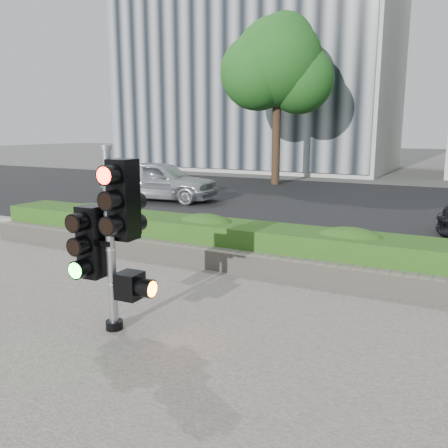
{
  "coord_description": "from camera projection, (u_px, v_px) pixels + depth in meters",
  "views": [
    {
      "loc": [
        3.16,
        -5.06,
        2.4
      ],
      "look_at": [
        0.2,
        0.6,
        1.12
      ],
      "focal_mm": 38.0,
      "sensor_mm": 36.0,
      "label": 1
    }
  ],
  "objects": [
    {
      "name": "traffic_signal",
      "position": [
        114.0,
        230.0,
        5.51
      ],
      "size": [
        0.76,
        0.56,
        2.2
      ],
      "rotation": [
        0.0,
        0.0,
        0.03
      ],
      "color": "black",
      "rests_on": "sidewalk"
    },
    {
      "name": "hedge",
      "position": [
        264.0,
        245.0,
        8.44
      ],
      "size": [
        12.0,
        1.0,
        0.68
      ],
      "primitive_type": "cube",
      "color": "#4C8F2C",
      "rests_on": "sidewalk"
    },
    {
      "name": "ground",
      "position": [
        190.0,
        313.0,
        6.3
      ],
      "size": [
        120.0,
        120.0,
        0.0
      ],
      "primitive_type": "plane",
      "color": "#51514C",
      "rests_on": "ground"
    },
    {
      "name": "stone_wall",
      "position": [
        249.0,
        263.0,
        7.91
      ],
      "size": [
        12.0,
        0.32,
        0.34
      ],
      "primitive_type": "cube",
      "color": "gray",
      "rests_on": "sidewalk"
    },
    {
      "name": "car_silver",
      "position": [
        160.0,
        181.0,
        16.05
      ],
      "size": [
        4.14,
        2.1,
        1.35
      ],
      "primitive_type": "imported",
      "rotation": [
        0.0,
        0.0,
        1.7
      ],
      "color": "silver",
      "rests_on": "road"
    },
    {
      "name": "tree_left",
      "position": [
        278.0,
        66.0,
        20.01
      ],
      "size": [
        4.61,
        4.03,
        7.34
      ],
      "color": "black",
      "rests_on": "ground"
    },
    {
      "name": "curb",
      "position": [
        276.0,
        254.0,
        9.02
      ],
      "size": [
        60.0,
        0.25,
        0.12
      ],
      "primitive_type": "cube",
      "color": "gray",
      "rests_on": "ground"
    },
    {
      "name": "sidewalk",
      "position": [
        39.0,
        409.0,
        4.12
      ],
      "size": [
        16.0,
        11.0,
        0.03
      ],
      "primitive_type": "cube",
      "color": "#9E9389",
      "rests_on": "ground"
    },
    {
      "name": "building_left",
      "position": [
        260.0,
        44.0,
        28.9
      ],
      "size": [
        16.0,
        9.0,
        15.0
      ],
      "primitive_type": "cube",
      "color": "#B7B7B2",
      "rests_on": "ground"
    },
    {
      "name": "road",
      "position": [
        356.0,
        206.0,
        14.99
      ],
      "size": [
        60.0,
        13.0,
        0.02
      ],
      "primitive_type": "cube",
      "color": "black",
      "rests_on": "ground"
    }
  ]
}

